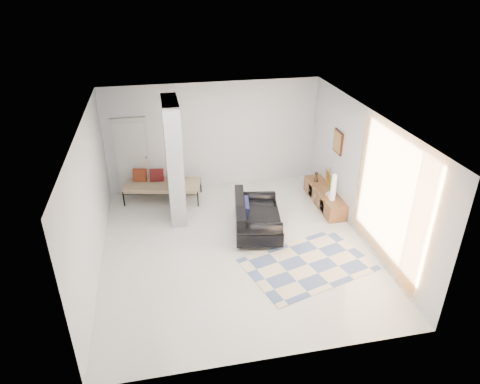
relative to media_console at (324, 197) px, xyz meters
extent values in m
plane|color=white|center=(-2.52, -1.37, -0.20)|extent=(6.00, 6.00, 0.00)
plane|color=white|center=(-2.52, -1.37, 2.60)|extent=(6.00, 6.00, 0.00)
plane|color=silver|center=(-2.52, 1.63, 1.20)|extent=(6.00, 0.00, 6.00)
plane|color=silver|center=(-2.52, -4.37, 1.20)|extent=(6.00, 0.00, 6.00)
plane|color=silver|center=(-5.27, -1.37, 1.20)|extent=(0.00, 6.00, 6.00)
plane|color=silver|center=(0.23, -1.37, 1.20)|extent=(0.00, 6.00, 6.00)
cube|color=#ACB2B4|center=(-3.62, 0.23, 1.20)|extent=(0.35, 1.20, 2.80)
cube|color=silver|center=(-4.62, 1.59, 0.82)|extent=(0.85, 0.06, 2.04)
plane|color=#FFA643|center=(0.15, -2.52, 1.25)|extent=(0.00, 2.55, 2.55)
cube|color=#3C1C10|center=(0.20, 0.00, 1.45)|extent=(0.04, 0.45, 0.55)
cube|color=brown|center=(0.00, 0.00, 0.00)|extent=(0.45, 1.81, 0.40)
cube|color=#3C1C10|center=(-0.22, -0.41, 0.00)|extent=(0.02, 0.24, 0.28)
cube|color=#3C1C10|center=(-0.22, 0.40, 0.00)|extent=(0.02, 0.24, 0.28)
cube|color=yellow|center=(0.18, 0.25, 0.40)|extent=(0.09, 0.32, 0.40)
cube|color=silver|center=(-0.10, -0.41, 0.26)|extent=(0.04, 0.10, 0.12)
cylinder|color=silver|center=(-2.42, -1.48, -0.15)|extent=(0.05, 0.05, 0.10)
cylinder|color=silver|center=(-2.19, -0.11, -0.15)|extent=(0.05, 0.05, 0.10)
cylinder|color=silver|center=(-1.65, -1.61, -0.15)|extent=(0.05, 0.05, 0.10)
cylinder|color=silver|center=(-1.42, -0.23, -0.15)|extent=(0.05, 0.05, 0.10)
cube|color=black|center=(-1.92, -0.86, 0.05)|extent=(1.23, 1.77, 0.30)
cube|color=black|center=(-2.31, -0.79, 0.38)|extent=(0.46, 1.64, 0.36)
cylinder|color=black|center=(-2.03, -1.54, 0.28)|extent=(0.96, 0.43, 0.28)
cylinder|color=black|center=(-1.81, -0.17, 0.28)|extent=(0.96, 0.43, 0.28)
cube|color=black|center=(-2.19, -0.81, 0.40)|extent=(0.24, 0.61, 0.31)
cylinder|color=black|center=(-4.90, 0.90, 0.00)|extent=(0.04, 0.04, 0.40)
cylinder|color=black|center=(-3.10, 0.52, 0.00)|extent=(0.04, 0.04, 0.40)
cylinder|color=black|center=(-4.74, 1.65, 0.00)|extent=(0.04, 0.04, 0.40)
cylinder|color=black|center=(-2.94, 1.26, 0.00)|extent=(0.04, 0.04, 0.40)
cube|color=beige|center=(-3.92, 1.08, 0.18)|extent=(1.98, 1.15, 0.12)
cube|color=maroon|center=(-4.47, 1.35, 0.40)|extent=(0.37, 0.23, 0.33)
cube|color=maroon|center=(-4.05, 1.26, 0.40)|extent=(0.37, 0.23, 0.33)
cube|color=maroon|center=(-3.63, 1.17, 0.40)|extent=(0.37, 0.23, 0.33)
cube|color=beige|center=(-1.22, -2.27, -0.20)|extent=(2.77, 2.22, 0.01)
cylinder|color=beige|center=(-0.02, -0.50, 0.52)|extent=(0.12, 0.12, 0.64)
imported|color=silver|center=(-0.05, -0.35, 0.28)|extent=(0.18, 0.18, 0.17)
camera|label=1|loc=(-3.92, -8.75, 5.06)|focal=32.00mm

